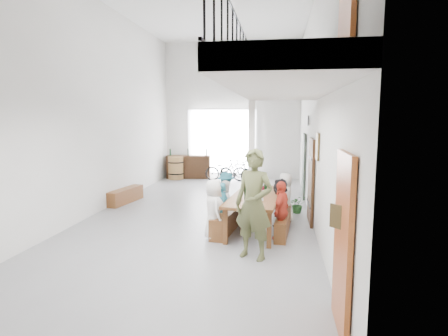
% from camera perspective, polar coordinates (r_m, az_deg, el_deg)
% --- Properties ---
extents(floor, '(12.00, 12.00, 0.00)m').
position_cam_1_polar(floor, '(9.75, -3.38, -7.08)').
color(floor, slate).
rests_on(floor, ground).
extents(room_walls, '(12.00, 12.00, 12.00)m').
position_cam_1_polar(room_walls, '(9.48, -3.56, 14.17)').
color(room_walls, white).
rests_on(room_walls, ground).
extents(gateway_portal, '(2.80, 0.08, 2.80)m').
position_cam_1_polar(gateway_portal, '(15.38, -0.32, 3.67)').
color(gateway_portal, white).
rests_on(gateway_portal, ground).
extents(right_wall_decor, '(0.07, 8.28, 5.07)m').
position_cam_1_polar(right_wall_decor, '(7.43, 14.22, 1.73)').
color(right_wall_decor, '#A5491F').
rests_on(right_wall_decor, ground).
extents(balcony, '(1.52, 5.62, 4.00)m').
position_cam_1_polar(balcony, '(6.11, 8.87, 12.10)').
color(balcony, white).
rests_on(balcony, ground).
extents(tasting_table, '(1.28, 2.61, 0.79)m').
position_cam_1_polar(tasting_table, '(8.29, 4.95, -4.71)').
color(tasting_table, brown).
rests_on(tasting_table, ground).
extents(bench_inner, '(0.56, 1.98, 0.45)m').
position_cam_1_polar(bench_inner, '(8.45, 0.72, -7.80)').
color(bench_inner, brown).
rests_on(bench_inner, ground).
extents(bench_wall, '(0.39, 1.84, 0.42)m').
position_cam_1_polar(bench_wall, '(8.37, 9.02, -8.15)').
color(bench_wall, brown).
rests_on(bench_wall, ground).
extents(tableware, '(0.37, 1.98, 0.35)m').
position_cam_1_polar(tableware, '(8.28, 5.41, -3.13)').
color(tableware, black).
rests_on(tableware, tasting_table).
extents(side_bench, '(0.57, 1.53, 0.42)m').
position_cam_1_polar(side_bench, '(11.37, -14.80, -4.09)').
color(side_bench, brown).
rests_on(side_bench, ground).
extents(oak_barrel, '(0.63, 0.63, 0.92)m').
position_cam_1_polar(oak_barrel, '(15.27, -7.34, 0.03)').
color(oak_barrel, olive).
rests_on(oak_barrel, ground).
extents(serving_counter, '(1.82, 0.70, 0.94)m').
position_cam_1_polar(serving_counter, '(15.46, -5.43, 0.18)').
color(serving_counter, '#3D220F').
rests_on(serving_counter, ground).
extents(counter_bottles, '(1.52, 0.29, 0.28)m').
position_cam_1_polar(counter_bottles, '(15.37, -5.47, 2.42)').
color(counter_bottles, black).
rests_on(counter_bottles, serving_counter).
extents(guest_left_a, '(0.61, 0.72, 1.25)m').
position_cam_1_polar(guest_left_a, '(7.69, -1.59, -6.31)').
color(guest_left_a, white).
rests_on(guest_left_a, ground).
extents(guest_left_b, '(0.36, 0.45, 1.09)m').
position_cam_1_polar(guest_left_b, '(8.20, -0.16, -5.98)').
color(guest_left_b, '#256B7E').
rests_on(guest_left_b, ground).
extents(guest_left_c, '(0.56, 0.62, 1.04)m').
position_cam_1_polar(guest_left_c, '(8.77, 0.29, -5.25)').
color(guest_left_c, white).
rests_on(guest_left_c, ground).
extents(guest_left_d, '(0.66, 0.84, 1.14)m').
position_cam_1_polar(guest_left_d, '(9.37, 0.32, -4.08)').
color(guest_left_d, '#256B7E').
rests_on(guest_left_d, ground).
extents(guest_right_a, '(0.52, 0.77, 1.22)m').
position_cam_1_polar(guest_right_a, '(7.75, 8.72, -6.41)').
color(guest_right_a, red).
rests_on(guest_right_a, ground).
extents(guest_right_b, '(0.60, 1.11, 1.15)m').
position_cam_1_polar(guest_right_b, '(8.46, 8.52, -5.44)').
color(guest_right_b, black).
rests_on(guest_right_b, ground).
extents(guest_right_c, '(0.55, 0.67, 1.19)m').
position_cam_1_polar(guest_right_c, '(9.03, 9.33, -4.49)').
color(guest_right_c, white).
rests_on(guest_right_c, ground).
extents(host_standing, '(0.84, 0.71, 1.95)m').
position_cam_1_polar(host_standing, '(6.60, 4.56, -5.53)').
color(host_standing, '#4B4F2C').
rests_on(host_standing, ground).
extents(potted_plant, '(0.50, 0.46, 0.47)m').
position_cam_1_polar(potted_plant, '(10.01, 11.17, -5.44)').
color(potted_plant, '#1F5022').
rests_on(potted_plant, ground).
extents(bicycle_near, '(1.67, 0.59, 0.87)m').
position_cam_1_polar(bicycle_near, '(14.68, 0.31, -0.31)').
color(bicycle_near, black).
rests_on(bicycle_near, ground).
extents(bicycle_far, '(1.52, 0.83, 0.88)m').
position_cam_1_polar(bicycle_far, '(14.32, 1.93, -0.50)').
color(bicycle_far, black).
rests_on(bicycle_far, ground).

